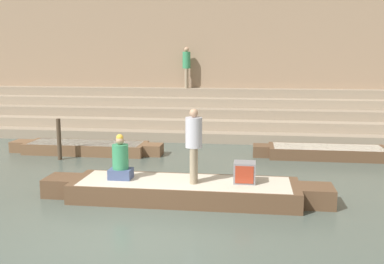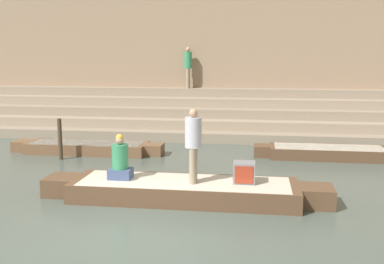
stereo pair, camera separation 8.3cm
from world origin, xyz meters
name	(u,v)px [view 1 (the left image)]	position (x,y,z in m)	size (l,w,h in m)	color
ground_plane	(121,234)	(0.00, 0.00, 0.00)	(120.00, 120.00, 0.00)	#47544C
ghat_steps	(196,117)	(0.00, 10.76, 0.65)	(36.00, 3.49, 1.78)	gray
back_wall	(202,45)	(0.00, 12.63, 3.62)	(34.20, 1.28, 7.30)	#937A60
rowboat_main	(185,190)	(0.83, 2.08, 0.23)	(6.39, 1.54, 0.42)	brown
person_standing	(194,141)	(1.04, 2.02, 1.35)	(0.36, 0.36, 1.62)	gray
person_rowing	(120,161)	(-0.62, 2.10, 0.82)	(0.50, 0.40, 1.02)	#3D4C75
tv_set	(245,172)	(2.14, 2.16, 0.65)	(0.47, 0.43, 0.46)	slate
moored_boat_shore	(86,147)	(-3.09, 6.43, 0.19)	(5.05, 1.20, 0.35)	brown
moored_boat_distant	(327,152)	(4.63, 6.77, 0.19)	(4.61, 1.20, 0.35)	brown
mooring_post	(59,139)	(-3.55, 5.41, 0.64)	(0.13, 0.13, 1.27)	#473828
person_on_steps	(187,64)	(-0.54, 11.69, 2.79)	(0.33, 0.33, 1.73)	gray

